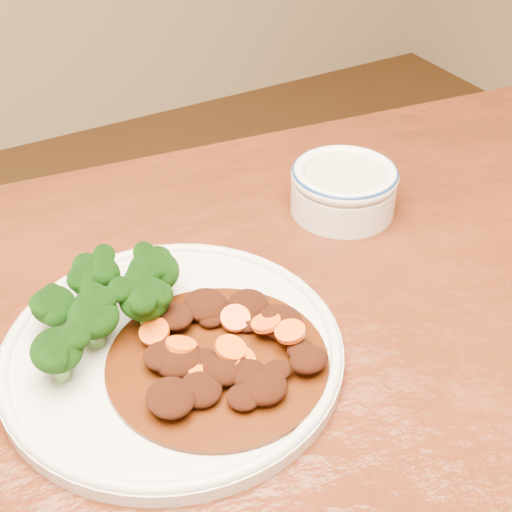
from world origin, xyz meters
TOP-DOWN VIEW (x-y plane):
  - dining_table at (0.00, 0.00)m, footprint 1.60×1.08m
  - dinner_plate at (0.03, 0.08)m, footprint 0.31×0.31m
  - broccoli_florets at (-0.01, 0.13)m, footprint 0.16×0.12m
  - mince_stew at (0.06, 0.04)m, footprint 0.20×0.20m
  - dip_bowl at (0.30, 0.20)m, footprint 0.12×0.12m

SIDE VIEW (x-z plane):
  - dining_table at x=0.00m, z-range 0.30..1.05m
  - dinner_plate at x=0.03m, z-range 0.75..0.77m
  - mince_stew at x=0.06m, z-range 0.76..0.79m
  - dip_bowl at x=0.30m, z-range 0.75..0.81m
  - broccoli_florets at x=-0.01m, z-range 0.77..0.82m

